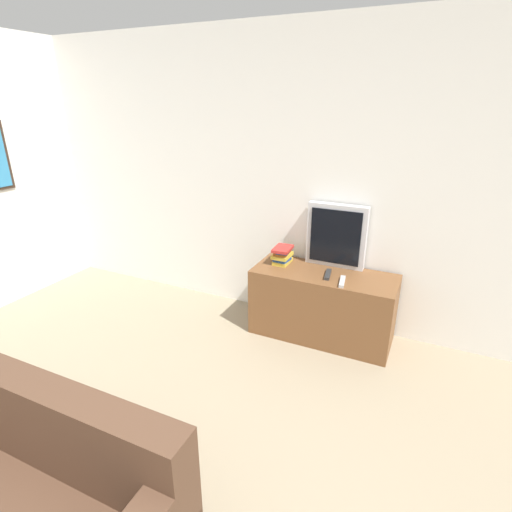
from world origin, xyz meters
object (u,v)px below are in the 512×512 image
Objects in this scene: television at (336,236)px; book_stack at (282,255)px; tv_stand at (322,305)px; remote_on_stand at (328,274)px; remote_secondary at (342,282)px.

book_stack is (-0.43, -0.15, -0.20)m from television.
tv_stand is 0.62m from television.
book_stack is 1.13× the size of remote_on_stand.
book_stack is at bearing -160.42° from television.
book_stack is at bearing 173.31° from tv_stand.
tv_stand is at bearing -6.69° from book_stack.
remote_on_stand is at bearing -45.28° from tv_stand.
television is 0.36m from remote_on_stand.
television reaches higher than remote_secondary.
tv_stand is 5.34× the size of book_stack.
remote_on_stand is (0.04, -0.04, 0.32)m from tv_stand.
book_stack is 0.46m from remote_on_stand.
remote_secondary reaches higher than tv_stand.
television reaches higher than tv_stand.
remote_secondary is (0.59, -0.18, -0.07)m from book_stack.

